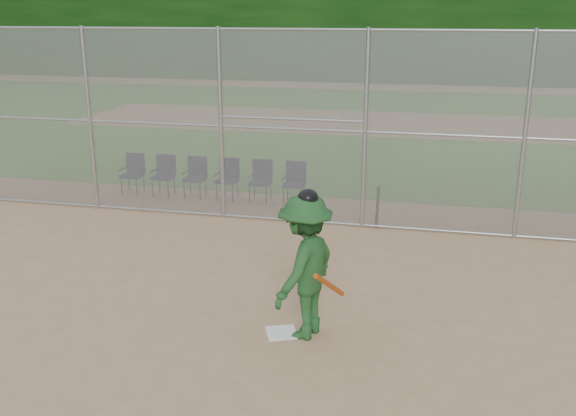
# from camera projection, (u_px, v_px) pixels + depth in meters

# --- Properties ---
(ground) EXTENTS (100.00, 100.00, 0.00)m
(ground) POSITION_uv_depth(u_px,v_px,m) (248.00, 336.00, 8.83)
(ground) COLOR tan
(ground) RESTS_ON ground
(grass_strip) EXTENTS (100.00, 100.00, 0.00)m
(grass_strip) POSITION_uv_depth(u_px,v_px,m) (374.00, 123.00, 25.60)
(grass_strip) COLOR #306C20
(grass_strip) RESTS_ON ground
(dirt_patch_far) EXTENTS (24.00, 24.00, 0.00)m
(dirt_patch_far) POSITION_uv_depth(u_px,v_px,m) (374.00, 123.00, 25.60)
(dirt_patch_far) COLOR tan
(dirt_patch_far) RESTS_ON ground
(backstop_fence) EXTENTS (16.09, 0.09, 4.00)m
(backstop_fence) POSITION_uv_depth(u_px,v_px,m) (316.00, 126.00, 12.88)
(backstop_fence) COLOR gray
(backstop_fence) RESTS_ON ground
(home_plate) EXTENTS (0.53, 0.53, 0.02)m
(home_plate) POSITION_uv_depth(u_px,v_px,m) (282.00, 333.00, 8.91)
(home_plate) COLOR white
(home_plate) RESTS_ON ground
(batter_at_plate) EXTENTS (1.11, 1.48, 2.09)m
(batter_at_plate) POSITION_uv_depth(u_px,v_px,m) (305.00, 266.00, 8.60)
(batter_at_plate) COLOR #205124
(batter_at_plate) RESTS_ON ground
(spare_bats) EXTENTS (0.36, 0.30, 0.84)m
(spare_bats) POSITION_uv_depth(u_px,v_px,m) (370.00, 206.00, 13.27)
(spare_bats) COLOR #D84C14
(spare_bats) RESTS_ON ground
(chair_0) EXTENTS (0.54, 0.52, 0.96)m
(chair_0) POSITION_uv_depth(u_px,v_px,m) (132.00, 174.00, 15.62)
(chair_0) COLOR #0E0F35
(chair_0) RESTS_ON ground
(chair_1) EXTENTS (0.54, 0.52, 0.96)m
(chair_1) POSITION_uv_depth(u_px,v_px,m) (163.00, 176.00, 15.45)
(chair_1) COLOR #0E0F35
(chair_1) RESTS_ON ground
(chair_2) EXTENTS (0.54, 0.52, 0.96)m
(chair_2) POSITION_uv_depth(u_px,v_px,m) (195.00, 178.00, 15.28)
(chair_2) COLOR #0E0F35
(chair_2) RESTS_ON ground
(chair_3) EXTENTS (0.54, 0.52, 0.96)m
(chair_3) POSITION_uv_depth(u_px,v_px,m) (227.00, 180.00, 15.10)
(chair_3) COLOR #0E0F35
(chair_3) RESTS_ON ground
(chair_4) EXTENTS (0.54, 0.52, 0.96)m
(chair_4) POSITION_uv_depth(u_px,v_px,m) (260.00, 182.00, 14.93)
(chair_4) COLOR #0E0F35
(chair_4) RESTS_ON ground
(chair_5) EXTENTS (0.54, 0.52, 0.96)m
(chair_5) POSITION_uv_depth(u_px,v_px,m) (294.00, 184.00, 14.76)
(chair_5) COLOR #0E0F35
(chair_5) RESTS_ON ground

